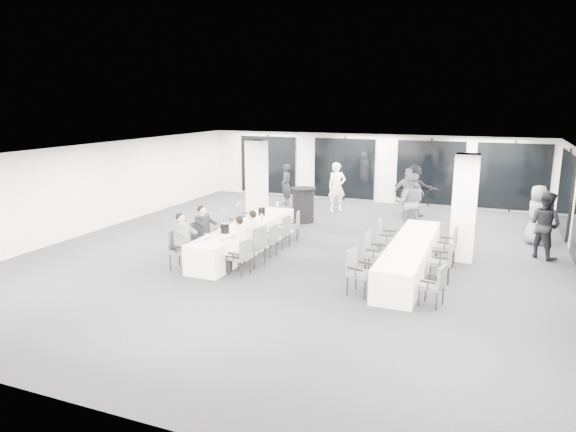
# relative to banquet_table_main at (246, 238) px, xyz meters

# --- Properties ---
(room) EXTENTS (14.04, 16.04, 2.84)m
(room) POSITION_rel_banquet_table_main_xyz_m (2.33, 1.51, 1.01)
(room) COLOR #232328
(room) RESTS_ON ground
(column_left) EXTENTS (0.60, 0.60, 2.80)m
(column_left) POSITION_rel_banquet_table_main_xyz_m (-1.35, 3.60, 1.02)
(column_left) COLOR white
(column_left) RESTS_ON floor
(column_right) EXTENTS (0.60, 0.60, 2.80)m
(column_right) POSITION_rel_banquet_table_main_xyz_m (5.65, 1.40, 1.02)
(column_right) COLOR white
(column_right) RESTS_ON floor
(banquet_table_main) EXTENTS (0.90, 5.00, 0.75)m
(banquet_table_main) POSITION_rel_banquet_table_main_xyz_m (0.00, 0.00, 0.00)
(banquet_table_main) COLOR white
(banquet_table_main) RESTS_ON floor
(banquet_table_side) EXTENTS (0.90, 5.00, 0.75)m
(banquet_table_side) POSITION_rel_banquet_table_main_xyz_m (4.54, -0.14, 0.00)
(banquet_table_side) COLOR white
(banquet_table_side) RESTS_ON floor
(cocktail_table) EXTENTS (0.86, 0.86, 1.19)m
(cocktail_table) POSITION_rel_banquet_table_main_xyz_m (0.26, 3.91, 0.23)
(cocktail_table) COLOR black
(cocktail_table) RESTS_ON floor
(chair_main_left_near) EXTENTS (0.52, 0.58, 1.00)m
(chair_main_left_near) POSITION_rel_banquet_table_main_xyz_m (-0.84, -2.06, 0.20)
(chair_main_left_near) COLOR #4D5054
(chair_main_left_near) RESTS_ON floor
(chair_main_left_second) EXTENTS (0.54, 0.59, 1.00)m
(chair_main_left_second) POSITION_rel_banquet_table_main_xyz_m (-0.84, -1.05, 0.19)
(chair_main_left_second) COLOR #4D5054
(chair_main_left_second) RESTS_ON floor
(chair_main_left_mid) EXTENTS (0.48, 0.53, 0.89)m
(chair_main_left_mid) POSITION_rel_banquet_table_main_xyz_m (-0.83, -0.40, 0.13)
(chair_main_left_mid) COLOR #4D5054
(chair_main_left_mid) RESTS_ON floor
(chair_main_left_fourth) EXTENTS (0.59, 0.62, 0.99)m
(chair_main_left_fourth) POSITION_rel_banquet_table_main_xyz_m (-0.83, 0.59, 0.19)
(chair_main_left_fourth) COLOR #4D5054
(chair_main_left_fourth) RESTS_ON floor
(chair_main_left_far) EXTENTS (0.61, 0.64, 1.01)m
(chair_main_left_far) POSITION_rel_banquet_table_main_xyz_m (-0.84, 1.49, 0.20)
(chair_main_left_far) COLOR #4D5054
(chair_main_left_far) RESTS_ON floor
(chair_main_right_near) EXTENTS (0.52, 0.55, 0.87)m
(chair_main_right_near) POSITION_rel_banquet_table_main_xyz_m (0.82, -1.87, 0.12)
(chair_main_right_near) COLOR #4D5054
(chair_main_right_near) RESTS_ON floor
(chair_main_right_second) EXTENTS (0.62, 0.65, 1.04)m
(chair_main_right_second) POSITION_rel_banquet_table_main_xyz_m (0.84, -1.15, 0.22)
(chair_main_right_second) COLOR #4D5054
(chair_main_right_second) RESTS_ON floor
(chair_main_right_mid) EXTENTS (0.49, 0.53, 0.86)m
(chair_main_right_mid) POSITION_rel_banquet_table_main_xyz_m (0.82, -0.21, 0.12)
(chair_main_right_mid) COLOR #4D5054
(chair_main_right_mid) RESTS_ON floor
(chair_main_right_fourth) EXTENTS (0.52, 0.56, 0.92)m
(chair_main_right_fourth) POSITION_rel_banquet_table_main_xyz_m (0.83, 0.67, 0.15)
(chair_main_right_fourth) COLOR #4D5054
(chair_main_right_fourth) RESTS_ON floor
(chair_main_right_far) EXTENTS (0.53, 0.56, 0.87)m
(chair_main_right_far) POSITION_rel_banquet_table_main_xyz_m (0.82, 1.58, 0.12)
(chair_main_right_far) COLOR #4D5054
(chair_main_right_far) RESTS_ON floor
(chair_side_left_near) EXTENTS (0.59, 0.62, 0.98)m
(chair_side_left_near) POSITION_rel_banquet_table_main_xyz_m (3.70, -2.05, 0.19)
(chair_side_left_near) COLOR #4D5054
(chair_side_left_near) RESTS_ON floor
(chair_side_left_mid) EXTENTS (0.51, 0.57, 1.00)m
(chair_side_left_mid) POSITION_rel_banquet_table_main_xyz_m (3.70, -0.57, 0.20)
(chair_side_left_mid) COLOR #4D5054
(chair_side_left_mid) RESTS_ON floor
(chair_side_left_far) EXTENTS (0.52, 0.58, 1.00)m
(chair_side_left_far) POSITION_rel_banquet_table_main_xyz_m (3.70, 0.92, 0.20)
(chair_side_left_far) COLOR #4D5054
(chair_side_left_far) RESTS_ON floor
(chair_side_right_near) EXTENTS (0.54, 0.56, 0.88)m
(chair_side_right_near) POSITION_rel_banquet_table_main_xyz_m (5.36, -2.16, 0.13)
(chair_side_right_near) COLOR #4D5054
(chair_side_right_near) RESTS_ON floor
(chair_side_right_mid) EXTENTS (0.54, 0.59, 0.98)m
(chair_side_right_mid) POSITION_rel_banquet_table_main_xyz_m (5.37, -0.57, 0.18)
(chair_side_right_mid) COLOR #4D5054
(chair_side_right_mid) RESTS_ON floor
(chair_side_right_far) EXTENTS (0.51, 0.57, 1.00)m
(chair_side_right_far) POSITION_rel_banquet_table_main_xyz_m (5.38, 0.74, 0.20)
(chair_side_right_far) COLOR #4D5054
(chair_side_right_far) RESTS_ON floor
(seated_guest_a) EXTENTS (0.50, 0.38, 1.44)m
(seated_guest_a) POSITION_rel_banquet_table_main_xyz_m (-0.67, -2.06, 0.44)
(seated_guest_a) COLOR #5B5D63
(seated_guest_a) RESTS_ON floor
(seated_guest_b) EXTENTS (0.50, 0.38, 1.44)m
(seated_guest_b) POSITION_rel_banquet_table_main_xyz_m (-0.67, -1.06, 0.44)
(seated_guest_b) COLOR black
(seated_guest_b) RESTS_ON floor
(seated_guest_c) EXTENTS (0.50, 0.38, 1.44)m
(seated_guest_c) POSITION_rel_banquet_table_main_xyz_m (0.67, -1.86, 0.44)
(seated_guest_c) COLOR white
(seated_guest_c) RESTS_ON floor
(seated_guest_d) EXTENTS (0.50, 0.38, 1.44)m
(seated_guest_d) POSITION_rel_banquet_table_main_xyz_m (0.67, -1.13, 0.44)
(seated_guest_d) COLOR white
(seated_guest_d) RESTS_ON floor
(standing_guest_a) EXTENTS (0.98, 0.95, 2.09)m
(standing_guest_a) POSITION_rel_banquet_table_main_xyz_m (0.80, 6.12, 0.67)
(standing_guest_a) COLOR white
(standing_guest_a) RESTS_ON floor
(standing_guest_b) EXTENTS (1.10, 0.75, 2.14)m
(standing_guest_b) POSITION_rel_banquet_table_main_xyz_m (3.87, 3.99, 0.70)
(standing_guest_b) COLOR #5B5D63
(standing_guest_b) RESTS_ON floor
(standing_guest_d) EXTENTS (1.29, 0.81, 2.08)m
(standing_guest_d) POSITION_rel_banquet_table_main_xyz_m (3.57, 5.57, 0.66)
(standing_guest_d) COLOR #5B5D63
(standing_guest_d) RESTS_ON floor
(standing_guest_e) EXTENTS (0.96, 1.11, 1.97)m
(standing_guest_e) POSITION_rel_banquet_table_main_xyz_m (7.55, 3.81, 0.61)
(standing_guest_e) COLOR #5B5D63
(standing_guest_e) RESTS_ON floor
(standing_guest_f) EXTENTS (2.10, 1.34, 2.14)m
(standing_guest_f) POSITION_rel_banquet_table_main_xyz_m (3.66, 6.33, 0.69)
(standing_guest_f) COLOR black
(standing_guest_f) RESTS_ON floor
(standing_guest_g) EXTENTS (0.88, 0.88, 1.88)m
(standing_guest_g) POSITION_rel_banquet_table_main_xyz_m (-1.40, 6.43, 0.57)
(standing_guest_g) COLOR black
(standing_guest_g) RESTS_ON floor
(standing_guest_h) EXTENTS (1.15, 1.07, 2.04)m
(standing_guest_h) POSITION_rel_banquet_table_main_xyz_m (7.65, 2.40, 0.65)
(standing_guest_h) COLOR black
(standing_guest_h) RESTS_ON floor
(ice_bucket_near) EXTENTS (0.23, 0.23, 0.26)m
(ice_bucket_near) POSITION_rel_banquet_table_main_xyz_m (-0.09, -1.03, 0.50)
(ice_bucket_near) COLOR black
(ice_bucket_near) RESTS_ON banquet_table_main
(ice_bucket_far) EXTENTS (0.21, 0.21, 0.24)m
(ice_bucket_far) POSITION_rel_banquet_table_main_xyz_m (-0.10, 1.28, 0.50)
(ice_bucket_far) COLOR black
(ice_bucket_far) RESTS_ON banquet_table_main
(water_bottle_a) EXTENTS (0.07, 0.07, 0.22)m
(water_bottle_a) POSITION_rel_banquet_table_main_xyz_m (-0.07, -1.99, 0.48)
(water_bottle_a) COLOR silver
(water_bottle_a) RESTS_ON banquet_table_main
(water_bottle_b) EXTENTS (0.07, 0.07, 0.22)m
(water_bottle_b) POSITION_rel_banquet_table_main_xyz_m (0.23, 0.55, 0.48)
(water_bottle_b) COLOR silver
(water_bottle_b) RESTS_ON banquet_table_main
(water_bottle_c) EXTENTS (0.08, 0.08, 0.24)m
(water_bottle_c) POSITION_rel_banquet_table_main_xyz_m (0.03, 2.18, 0.50)
(water_bottle_c) COLOR silver
(water_bottle_c) RESTS_ON banquet_table_main
(plate_a) EXTENTS (0.18, 0.18, 0.03)m
(plate_a) POSITION_rel_banquet_table_main_xyz_m (-0.14, -1.67, 0.39)
(plate_a) COLOR white
(plate_a) RESTS_ON banquet_table_main
(plate_b) EXTENTS (0.21, 0.21, 0.03)m
(plate_b) POSITION_rel_banquet_table_main_xyz_m (0.17, -1.71, 0.39)
(plate_b) COLOR white
(plate_b) RESTS_ON banquet_table_main
(plate_c) EXTENTS (0.22, 0.22, 0.03)m
(plate_c) POSITION_rel_banquet_table_main_xyz_m (0.00, -0.51, 0.39)
(plate_c) COLOR white
(plate_c) RESTS_ON banquet_table_main
(wine_glass) EXTENTS (0.07, 0.07, 0.19)m
(wine_glass) POSITION_rel_banquet_table_main_xyz_m (0.10, -1.85, 0.52)
(wine_glass) COLOR silver
(wine_glass) RESTS_ON banquet_table_main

